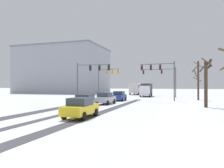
{
  "coord_description": "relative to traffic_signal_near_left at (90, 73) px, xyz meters",
  "views": [
    {
      "loc": [
        8.87,
        -5.69,
        2.64
      ],
      "look_at": [
        0.0,
        21.94,
        2.8
      ],
      "focal_mm": 34.0,
      "sensor_mm": 36.0,
      "label": 1
    }
  ],
  "objects": [
    {
      "name": "traffic_signal_near_left",
      "position": [
        0.0,
        0.0,
        0.0
      ],
      "size": [
        6.05,
        0.55,
        6.5
      ],
      "color": "#47474C",
      "rests_on": "ground"
    },
    {
      "name": "sidewalk_kerb_right",
      "position": [
        15.03,
        -13.35,
        -4.73
      ],
      "size": [
        4.0,
        34.48,
        0.12
      ],
      "primitive_type": "cube",
      "color": "white",
      "rests_on": "ground"
    },
    {
      "name": "traffic_signal_far_left",
      "position": [
        -0.54,
        9.93,
        -0.04
      ],
      "size": [
        4.74,
        0.4,
        6.5
      ],
      "color": "#47474C",
      "rests_on": "ground"
    },
    {
      "name": "wheel_track_left_lane",
      "position": [
        0.78,
        -11.78,
        -4.79
      ],
      "size": [
        0.82,
        34.48,
        0.01
      ],
      "primitive_type": "cube",
      "color": "#424247",
      "rests_on": "ground"
    },
    {
      "name": "bus_oncoming",
      "position": [
        2.54,
        27.27,
        -2.8
      ],
      "size": [
        3.02,
        11.1,
        3.38
      ],
      "color": "silver",
      "rests_on": "ground"
    },
    {
      "name": "traffic_signal_near_right",
      "position": [
        11.44,
        1.91,
        -0.02
      ],
      "size": [
        5.55,
        0.43,
        6.5
      ],
      "color": "#47474C",
      "rests_on": "ground"
    },
    {
      "name": "car_yellow_cab_fourth",
      "position": [
        6.8,
        -17.55,
        -3.97
      ],
      "size": [
        1.93,
        4.15,
        1.62
      ],
      "color": "yellow",
      "rests_on": "ground"
    },
    {
      "name": "bare_tree_sidewalk_mid",
      "position": [
        17.44,
        -5.8,
        -1.71
      ],
      "size": [
        1.54,
        1.38,
        5.87
      ],
      "color": "#423023",
      "rests_on": "ground"
    },
    {
      "name": "car_silver_second",
      "position": [
        4.63,
        -5.49,
        -3.97
      ],
      "size": [
        2.01,
        4.19,
        1.62
      ],
      "color": "#B7BABF",
      "rests_on": "ground"
    },
    {
      "name": "bare_tree_sidewalk_far",
      "position": [
        17.52,
        7.14,
        -1.09
      ],
      "size": [
        1.9,
        2.06,
        6.9
      ],
      "color": "#423023",
      "rests_on": "ground"
    },
    {
      "name": "office_building_far_left_block",
      "position": [
        -23.99,
        31.84,
        2.99
      ],
      "size": [
        27.91,
        20.1,
        15.56
      ],
      "color": "#9399A3",
      "rests_on": "ground"
    },
    {
      "name": "wheel_track_oncoming",
      "position": [
        1.56,
        -11.78,
        -4.79
      ],
      "size": [
        0.74,
        34.48,
        0.01
      ],
      "primitive_type": "cube",
      "color": "#424247",
      "rests_on": "ground"
    },
    {
      "name": "wheel_track_center",
      "position": [
        4.42,
        -11.78,
        -4.79
      ],
      "size": [
        0.83,
        34.48,
        0.01
      ],
      "primitive_type": "cube",
      "color": "#424247",
      "rests_on": "ground"
    },
    {
      "name": "car_grey_third",
      "position": [
        4.39,
        -11.41,
        -3.97
      ],
      "size": [
        1.95,
        4.16,
        1.62
      ],
      "color": "slate",
      "rests_on": "ground"
    },
    {
      "name": "wheel_track_right_lane",
      "position": [
        7.29,
        -11.78,
        -4.79
      ],
      "size": [
        1.11,
        34.48,
        0.01
      ],
      "primitive_type": "cube",
      "color": "#424247",
      "rests_on": "ground"
    },
    {
      "name": "car_blue_lead",
      "position": [
        4.67,
        1.48,
        -3.97
      ],
      "size": [
        1.94,
        4.15,
        1.62
      ],
      "color": "#233899",
      "rests_on": "ground"
    },
    {
      "name": "traffic_signal_far_right",
      "position": [
        11.06,
        13.93,
        -0.09
      ],
      "size": [
        7.35,
        0.47,
        6.5
      ],
      "color": "#47474C",
      "rests_on": "ground"
    },
    {
      "name": "box_truck_delivery",
      "position": [
        6.99,
        16.39,
        -3.16
      ],
      "size": [
        2.49,
        7.47,
        3.02
      ],
      "color": "silver",
      "rests_on": "ground"
    }
  ]
}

